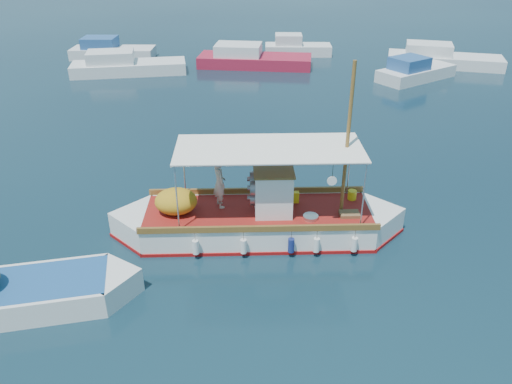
{
  "coord_description": "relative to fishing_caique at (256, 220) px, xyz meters",
  "views": [
    {
      "loc": [
        -0.71,
        -14.78,
        9.34
      ],
      "look_at": [
        -0.75,
        0.0,
        1.37
      ],
      "focal_mm": 35.0,
      "sensor_mm": 36.0,
      "label": 1
    }
  ],
  "objects": [
    {
      "name": "ground",
      "position": [
        0.75,
        0.46,
        -0.54
      ],
      "size": [
        160.0,
        160.0,
        0.0
      ],
      "primitive_type": "plane",
      "color": "black",
      "rests_on": "ground"
    },
    {
      "name": "bg_boat_n",
      "position": [
        -0.4,
        22.68,
        -0.04
      ],
      "size": [
        8.48,
        3.69,
        1.8
      ],
      "rotation": [
        0.0,
        0.0,
        -0.11
      ],
      "color": "#A31B33",
      "rests_on": "ground"
    },
    {
      "name": "bg_boat_nw",
      "position": [
        -9.23,
        20.61,
        -0.04
      ],
      "size": [
        8.11,
        3.67,
        1.8
      ],
      "rotation": [
        0.0,
        0.0,
        0.17
      ],
      "color": "silver",
      "rests_on": "ground"
    },
    {
      "name": "bg_boat_ne",
      "position": [
        10.64,
        19.12,
        -0.04
      ],
      "size": [
        5.92,
        5.06,
        1.8
      ],
      "rotation": [
        0.0,
        0.0,
        0.61
      ],
      "color": "silver",
      "rests_on": "ground"
    },
    {
      "name": "fishing_caique",
      "position": [
        0.0,
        0.0,
        0.0
      ],
      "size": [
        9.96,
        3.0,
        6.08
      ],
      "rotation": [
        0.0,
        0.0,
        0.03
      ],
      "color": "white",
      "rests_on": "ground"
    },
    {
      "name": "bg_boat_e",
      "position": [
        13.64,
        22.87,
        -0.04
      ],
      "size": [
        8.49,
        4.54,
        1.8
      ],
      "rotation": [
        0.0,
        0.0,
        -0.25
      ],
      "color": "silver",
      "rests_on": "ground"
    },
    {
      "name": "bg_boat_far_w",
      "position": [
        -11.47,
        25.25,
        -0.04
      ],
      "size": [
        6.38,
        2.39,
        1.8
      ],
      "rotation": [
        0.0,
        0.0,
        -0.01
      ],
      "color": "silver",
      "rests_on": "ground"
    },
    {
      "name": "dinghy",
      "position": [
        -6.69,
        -3.73,
        -0.18
      ],
      "size": [
        6.83,
        2.97,
        1.7
      ],
      "rotation": [
        0.0,
        0.0,
        0.21
      ],
      "color": "white",
      "rests_on": "ground"
    },
    {
      "name": "bg_boat_far_n",
      "position": [
        3.14,
        26.42,
        -0.04
      ],
      "size": [
        5.27,
        2.1,
        1.8
      ],
      "rotation": [
        0.0,
        0.0,
        -0.02
      ],
      "color": "silver",
      "rests_on": "ground"
    }
  ]
}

